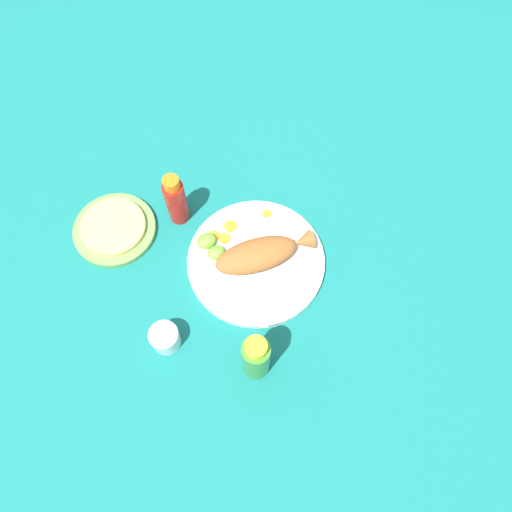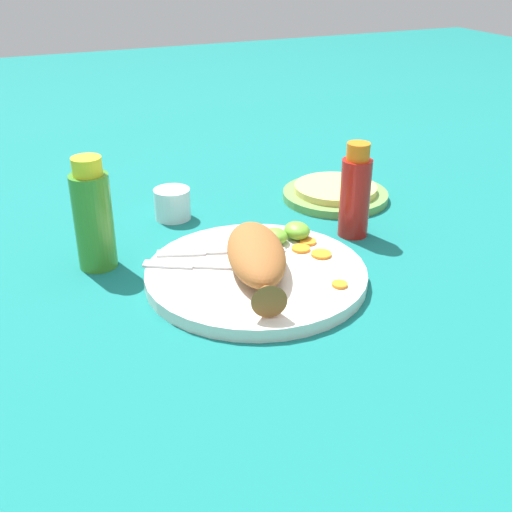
% 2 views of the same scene
% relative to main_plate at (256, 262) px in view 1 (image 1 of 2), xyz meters
% --- Properties ---
extents(ground_plane, '(4.00, 4.00, 0.00)m').
position_rel_main_plate_xyz_m(ground_plane, '(0.00, 0.00, -0.01)').
color(ground_plane, '#146B66').
extents(main_plate, '(0.31, 0.31, 0.02)m').
position_rel_main_plate_xyz_m(main_plate, '(0.00, 0.00, 0.00)').
color(main_plate, silver).
rests_on(main_plate, ground_plane).
extents(fried_fish, '(0.23, 0.13, 0.05)m').
position_rel_main_plate_xyz_m(fried_fish, '(-0.01, 0.00, 0.03)').
color(fried_fish, '#935628').
rests_on(fried_fish, main_plate).
extents(fork_near, '(0.10, 0.17, 0.00)m').
position_rel_main_plate_xyz_m(fork_near, '(0.04, 0.07, 0.01)').
color(fork_near, silver).
rests_on(fork_near, main_plate).
extents(fork_far, '(0.08, 0.18, 0.00)m').
position_rel_main_plate_xyz_m(fork_far, '(0.07, 0.04, 0.01)').
color(fork_far, silver).
rests_on(fork_far, main_plate).
extents(carrot_slice_near, '(0.02, 0.02, 0.00)m').
position_rel_main_plate_xyz_m(carrot_slice_near, '(-0.09, -0.08, 0.01)').
color(carrot_slice_near, orange).
rests_on(carrot_slice_near, main_plate).
extents(carrot_slice_mid, '(0.03, 0.03, 0.00)m').
position_rel_main_plate_xyz_m(carrot_slice_mid, '(-0.00, -0.10, 0.01)').
color(carrot_slice_mid, orange).
rests_on(carrot_slice_mid, main_plate).
extents(carrot_slice_far, '(0.03, 0.03, 0.00)m').
position_rel_main_plate_xyz_m(carrot_slice_far, '(0.03, -0.08, 0.01)').
color(carrot_slice_far, orange).
rests_on(carrot_slice_far, main_plate).
extents(carrot_slice_extra, '(0.02, 0.02, 0.00)m').
position_rel_main_plate_xyz_m(carrot_slice_extra, '(0.04, -0.10, 0.01)').
color(carrot_slice_extra, orange).
rests_on(carrot_slice_extra, main_plate).
extents(lime_wedge_main, '(0.04, 0.04, 0.02)m').
position_rel_main_plate_xyz_m(lime_wedge_main, '(0.07, -0.10, 0.02)').
color(lime_wedge_main, '#6BB233').
rests_on(lime_wedge_main, main_plate).
extents(lime_wedge_side, '(0.04, 0.03, 0.02)m').
position_rel_main_plate_xyz_m(lime_wedge_side, '(0.06, -0.06, 0.02)').
color(lime_wedge_side, '#6BB233').
rests_on(lime_wedge_side, main_plate).
extents(hot_sauce_bottle_red, '(0.05, 0.05, 0.15)m').
position_rel_main_plate_xyz_m(hot_sauce_bottle_red, '(0.08, -0.20, 0.06)').
color(hot_sauce_bottle_red, '#B21914').
rests_on(hot_sauce_bottle_red, ground_plane).
extents(hot_sauce_bottle_green, '(0.05, 0.05, 0.16)m').
position_rel_main_plate_xyz_m(hot_sauce_bottle_green, '(0.13, 0.19, 0.07)').
color(hot_sauce_bottle_green, '#3D8428').
rests_on(hot_sauce_bottle_green, ground_plane).
extents(salt_cup, '(0.06, 0.06, 0.05)m').
position_rel_main_plate_xyz_m(salt_cup, '(0.26, 0.04, 0.01)').
color(salt_cup, silver).
rests_on(salt_cup, ground_plane).
extents(tortilla_plate, '(0.19, 0.19, 0.01)m').
position_rel_main_plate_xyz_m(tortilla_plate, '(0.22, -0.25, -0.00)').
color(tortilla_plate, '#6B9E4C').
rests_on(tortilla_plate, ground_plane).
extents(tortilla_stack, '(0.15, 0.15, 0.01)m').
position_rel_main_plate_xyz_m(tortilla_stack, '(0.22, -0.25, 0.01)').
color(tortilla_stack, '#E0C666').
rests_on(tortilla_stack, tortilla_plate).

